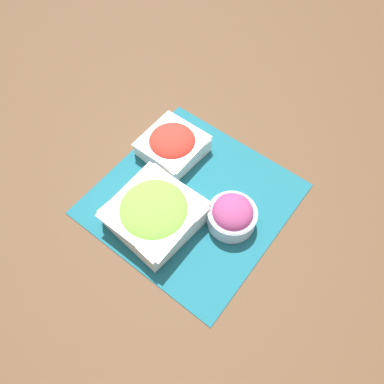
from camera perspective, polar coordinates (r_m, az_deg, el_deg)
The scene contains 5 objects.
ground_plane at distance 0.94m, azimuth -0.00°, elevation -1.06°, with size 3.00×3.00×0.00m, color #513823.
placemat at distance 0.94m, azimuth -0.00°, elevation -1.00°, with size 0.44×0.44×0.00m.
onion_bowl at distance 0.88m, azimuth 6.14°, elevation -3.50°, with size 0.12×0.12×0.07m.
lettuce_bowl at distance 0.87m, azimuth -5.74°, elevation -3.28°, with size 0.20×0.20×0.08m.
tomato_bowl at distance 0.99m, azimuth -3.00°, elevation 7.25°, with size 0.16×0.16×0.07m.
Camera 1 is at (-0.28, 0.37, 0.81)m, focal length 35.00 mm.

